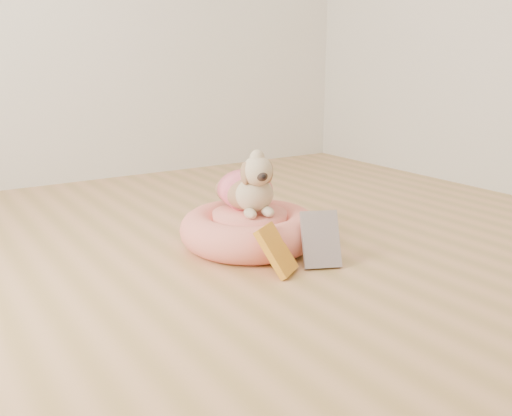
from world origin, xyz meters
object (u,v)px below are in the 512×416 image
pet_bed (250,230)px  book_white (321,239)px  book_yellow (276,250)px  dog (248,178)px

pet_bed → book_white: bearing=-72.1°
pet_bed → book_white: (0.11, -0.35, 0.03)m
book_yellow → dog: bearing=41.5°
book_yellow → book_white: bearing=-39.8°
book_yellow → book_white: book_white is taller
pet_bed → book_yellow: book_yellow is taller
dog → book_yellow: bearing=-92.9°
pet_bed → book_white: size_ratio=2.67×
dog → book_yellow: dog is taller
book_yellow → book_white: size_ratio=0.91×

